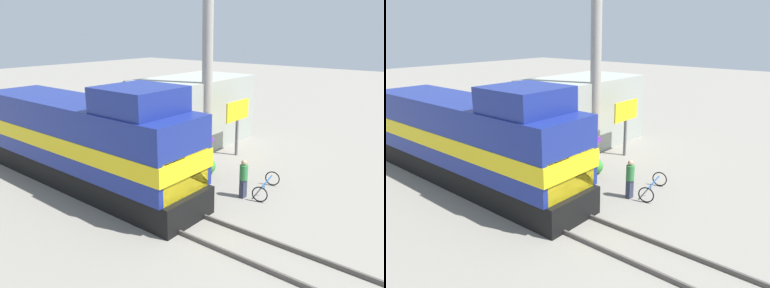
# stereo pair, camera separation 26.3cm
# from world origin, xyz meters

# --- Properties ---
(ground_plane) EXTENTS (120.00, 120.00, 0.00)m
(ground_plane) POSITION_xyz_m (0.00, 0.00, 0.00)
(ground_plane) COLOR gray
(rail_near) EXTENTS (0.08, 41.25, 0.15)m
(rail_near) POSITION_xyz_m (-0.72, 0.00, 0.07)
(rail_near) COLOR #4C4742
(rail_near) RESTS_ON ground_plane
(rail_far) EXTENTS (0.08, 41.25, 0.15)m
(rail_far) POSITION_xyz_m (0.72, 0.00, 0.07)
(rail_far) COLOR #4C4742
(rail_far) RESTS_ON ground_plane
(locomotive) EXTENTS (2.88, 12.40, 4.73)m
(locomotive) POSITION_xyz_m (0.00, 3.50, 2.04)
(locomotive) COLOR black
(locomotive) RESTS_ON ground_plane
(utility_pole) EXTENTS (1.80, 0.57, 11.93)m
(utility_pole) POSITION_xyz_m (6.67, 2.04, 5.99)
(utility_pole) COLOR #9E998E
(utility_pole) RESTS_ON ground_plane
(vendor_umbrella) EXTENTS (2.32, 2.32, 2.22)m
(vendor_umbrella) POSITION_xyz_m (3.99, 1.03, 1.96)
(vendor_umbrella) COLOR #4C4C4C
(vendor_umbrella) RESTS_ON ground_plane
(billboard_sign) EXTENTS (2.09, 0.12, 3.05)m
(billboard_sign) POSITION_xyz_m (7.68, 0.73, 2.31)
(billboard_sign) COLOR #595959
(billboard_sign) RESTS_ON ground_plane
(shrub_cluster) EXTENTS (0.76, 0.76, 0.76)m
(shrub_cluster) POSITION_xyz_m (4.45, 0.28, 0.38)
(shrub_cluster) COLOR #388C38
(shrub_cluster) RESTS_ON ground_plane
(person_bystander) EXTENTS (0.34, 0.34, 1.65)m
(person_bystander) POSITION_xyz_m (3.17, -2.47, 0.89)
(person_bystander) COLOR #2D3347
(person_bystander) RESTS_ON ground_plane
(bicycle) EXTENTS (2.04, 1.05, 0.66)m
(bicycle) POSITION_xyz_m (4.14, -3.03, 0.34)
(bicycle) COLOR black
(bicycle) RESTS_ON ground_plane
(building_block_distant) EXTENTS (7.25, 4.13, 3.99)m
(building_block_distant) POSITION_xyz_m (8.06, 4.11, 1.99)
(building_block_distant) COLOR #999E93
(building_block_distant) RESTS_ON ground_plane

